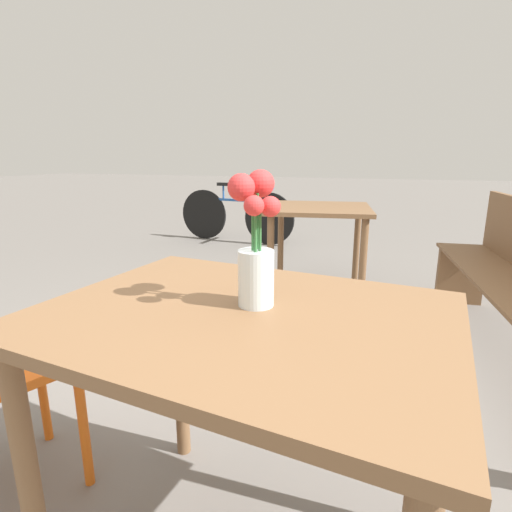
{
  "coord_description": "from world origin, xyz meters",
  "views": [
    {
      "loc": [
        0.31,
        -0.8,
        1.1
      ],
      "look_at": [
        0.02,
        0.04,
        0.87
      ],
      "focal_mm": 28.0,
      "sensor_mm": 36.0,
      "label": 1
    }
  ],
  "objects_px": {
    "table_front": "(244,356)",
    "bicycle": "(236,215)",
    "table_back": "(318,223)",
    "flower_vase": "(256,252)"
  },
  "relations": [
    {
      "from": "table_front",
      "to": "table_back",
      "type": "relative_size",
      "value": 1.18
    },
    {
      "from": "bicycle",
      "to": "table_back",
      "type": "bearing_deg",
      "value": -52.66
    },
    {
      "from": "flower_vase",
      "to": "bicycle",
      "type": "distance_m",
      "value": 4.3
    },
    {
      "from": "table_front",
      "to": "table_back",
      "type": "xyz_separation_m",
      "value": [
        -0.22,
        2.13,
        -0.03
      ]
    },
    {
      "from": "table_front",
      "to": "table_back",
      "type": "distance_m",
      "value": 2.14
    },
    {
      "from": "table_front",
      "to": "bicycle",
      "type": "xyz_separation_m",
      "value": [
        -1.63,
        3.98,
        -0.29
      ]
    },
    {
      "from": "table_front",
      "to": "table_back",
      "type": "bearing_deg",
      "value": 95.79
    },
    {
      "from": "table_back",
      "to": "bicycle",
      "type": "height_order",
      "value": "bicycle"
    },
    {
      "from": "table_front",
      "to": "bicycle",
      "type": "distance_m",
      "value": 4.31
    },
    {
      "from": "table_front",
      "to": "table_back",
      "type": "height_order",
      "value": "table_front"
    }
  ]
}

